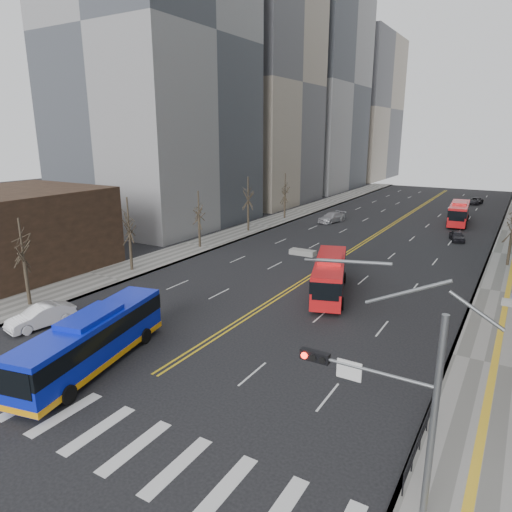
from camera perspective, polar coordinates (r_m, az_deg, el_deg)
ground at (r=24.56m, az=-21.01°, el=-18.77°), size 220.00×220.00×0.00m
sidewalk_left at (r=67.30m, az=0.46°, el=3.83°), size 5.00×130.00×0.15m
crosswalk at (r=24.56m, az=-21.01°, el=-18.76°), size 26.70×4.00×0.01m
centerline at (r=70.30m, az=16.42°, el=3.64°), size 0.55×100.00×0.01m
office_towers at (r=82.85m, az=20.42°, el=21.65°), size 83.00×134.00×58.00m
signal_mast at (r=16.59m, az=16.43°, el=-16.15°), size 5.37×0.37×9.39m
pedestrian_railing at (r=22.01m, az=19.89°, el=-20.42°), size 0.06×6.06×1.02m
street_trees at (r=53.01m, az=3.48°, el=5.99°), size 35.20×47.20×7.60m
blue_bus at (r=28.48m, az=-19.76°, el=-9.76°), size 4.81×11.61×3.32m
red_bus_near at (r=38.90m, az=9.19°, el=-2.17°), size 5.59×10.59×3.31m
red_bus_far at (r=74.86m, az=24.04°, el=5.08°), size 3.30×10.79×3.39m
car_white at (r=35.87m, az=-25.28°, el=-6.83°), size 2.42×4.85×1.53m
car_dark_mid at (r=63.28m, az=23.83°, el=2.32°), size 2.57×4.04×1.28m
car_silver at (r=71.00m, az=9.43°, el=4.78°), size 3.33×5.58×1.52m
car_dark_far at (r=97.76m, az=25.72°, el=6.23°), size 2.69×4.76×1.25m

